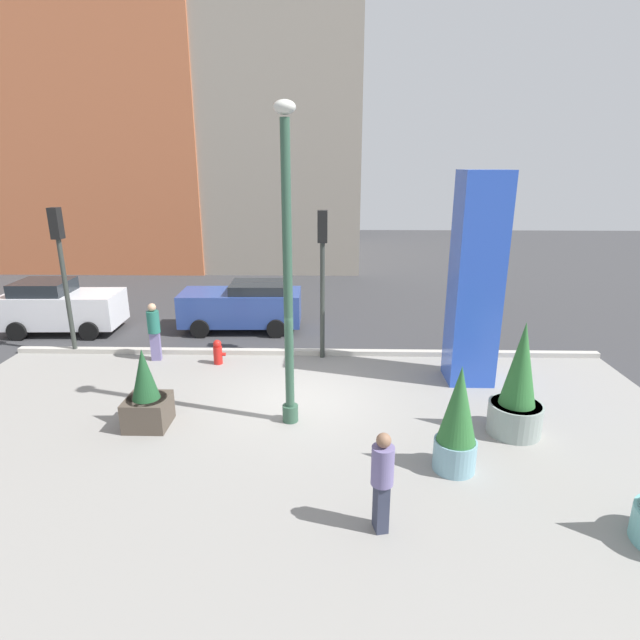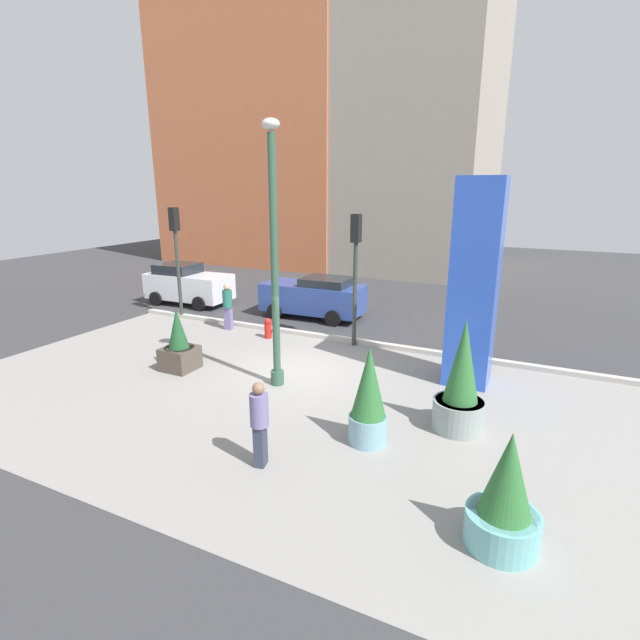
{
  "view_description": "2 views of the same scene",
  "coord_description": "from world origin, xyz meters",
  "px_view_note": "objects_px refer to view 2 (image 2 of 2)",
  "views": [
    {
      "loc": [
        0.81,
        -11.54,
        5.69
      ],
      "look_at": [
        0.53,
        0.0,
        2.1
      ],
      "focal_mm": 28.36,
      "sensor_mm": 36.0,
      "label": 1
    },
    {
      "loc": [
        6.26,
        -11.63,
        5.31
      ],
      "look_at": [
        0.91,
        -0.55,
        1.83
      ],
      "focal_mm": 26.82,
      "sensor_mm": 36.0,
      "label": 2
    }
  ],
  "objects_px": {
    "traffic_light_far_side": "(356,259)",
    "fire_hydrant": "(268,328)",
    "pedestrian_on_sidewalk": "(228,304)",
    "potted_plant_by_pillar": "(461,387)",
    "potted_plant_mid_plaza": "(369,398)",
    "potted_plant_near_right": "(179,346)",
    "car_curb_east": "(314,296)",
    "potted_plant_near_left": "(505,500)",
    "pedestrian_crossing": "(259,420)",
    "traffic_light_corner": "(176,245)",
    "lamp_post": "(274,264)",
    "car_passing_lane": "(188,284)",
    "art_pillar_blue": "(474,285)"
  },
  "relations": [
    {
      "from": "art_pillar_blue",
      "to": "car_curb_east",
      "type": "bearing_deg",
      "value": 148.45
    },
    {
      "from": "pedestrian_crossing",
      "to": "potted_plant_near_left",
      "type": "bearing_deg",
      "value": -3.09
    },
    {
      "from": "car_curb_east",
      "to": "car_passing_lane",
      "type": "xyz_separation_m",
      "value": [
        -6.3,
        -0.39,
        0.03
      ]
    },
    {
      "from": "traffic_light_far_side",
      "to": "fire_hydrant",
      "type": "bearing_deg",
      "value": -168.93
    },
    {
      "from": "potted_plant_near_left",
      "to": "fire_hydrant",
      "type": "height_order",
      "value": "potted_plant_near_left"
    },
    {
      "from": "lamp_post",
      "to": "traffic_light_far_side",
      "type": "height_order",
      "value": "lamp_post"
    },
    {
      "from": "potted_plant_by_pillar",
      "to": "car_curb_east",
      "type": "bearing_deg",
      "value": 135.25
    },
    {
      "from": "potted_plant_by_pillar",
      "to": "potted_plant_near_left",
      "type": "bearing_deg",
      "value": -69.75
    },
    {
      "from": "potted_plant_by_pillar",
      "to": "potted_plant_near_right",
      "type": "relative_size",
      "value": 1.38
    },
    {
      "from": "potted_plant_near_right",
      "to": "potted_plant_mid_plaza",
      "type": "relative_size",
      "value": 0.86
    },
    {
      "from": "potted_plant_mid_plaza",
      "to": "traffic_light_far_side",
      "type": "bearing_deg",
      "value": 114.41
    },
    {
      "from": "car_curb_east",
      "to": "pedestrian_on_sidewalk",
      "type": "distance_m",
      "value": 3.68
    },
    {
      "from": "potted_plant_near_right",
      "to": "fire_hydrant",
      "type": "height_order",
      "value": "potted_plant_near_right"
    },
    {
      "from": "potted_plant_mid_plaza",
      "to": "pedestrian_crossing",
      "type": "height_order",
      "value": "potted_plant_mid_plaza"
    },
    {
      "from": "potted_plant_near_right",
      "to": "car_curb_east",
      "type": "bearing_deg",
      "value": 82.07
    },
    {
      "from": "traffic_light_far_side",
      "to": "pedestrian_on_sidewalk",
      "type": "relative_size",
      "value": 2.5
    },
    {
      "from": "potted_plant_mid_plaza",
      "to": "fire_hydrant",
      "type": "bearing_deg",
      "value": 137.44
    },
    {
      "from": "pedestrian_crossing",
      "to": "potted_plant_by_pillar",
      "type": "bearing_deg",
      "value": 44.55
    },
    {
      "from": "pedestrian_crossing",
      "to": "fire_hydrant",
      "type": "bearing_deg",
      "value": 120.71
    },
    {
      "from": "potted_plant_near_right",
      "to": "car_curb_east",
      "type": "distance_m",
      "value": 7.06
    },
    {
      "from": "car_passing_lane",
      "to": "art_pillar_blue",
      "type": "bearing_deg",
      "value": -16.19
    },
    {
      "from": "potted_plant_mid_plaza",
      "to": "traffic_light_far_side",
      "type": "distance_m",
      "value": 6.74
    },
    {
      "from": "potted_plant_near_right",
      "to": "potted_plant_near_left",
      "type": "bearing_deg",
      "value": -20.51
    },
    {
      "from": "art_pillar_blue",
      "to": "pedestrian_crossing",
      "type": "relative_size",
      "value": 3.16
    },
    {
      "from": "potted_plant_near_right",
      "to": "pedestrian_on_sidewalk",
      "type": "bearing_deg",
      "value": 106.23
    },
    {
      "from": "car_passing_lane",
      "to": "pedestrian_crossing",
      "type": "distance_m",
      "value": 14.22
    },
    {
      "from": "car_passing_lane",
      "to": "car_curb_east",
      "type": "bearing_deg",
      "value": 3.58
    },
    {
      "from": "potted_plant_by_pillar",
      "to": "pedestrian_on_sidewalk",
      "type": "relative_size",
      "value": 1.45
    },
    {
      "from": "art_pillar_blue",
      "to": "potted_plant_mid_plaza",
      "type": "height_order",
      "value": "art_pillar_blue"
    },
    {
      "from": "potted_plant_near_right",
      "to": "car_curb_east",
      "type": "relative_size",
      "value": 0.44
    },
    {
      "from": "traffic_light_corner",
      "to": "pedestrian_on_sidewalk",
      "type": "bearing_deg",
      "value": -10.39
    },
    {
      "from": "pedestrian_on_sidewalk",
      "to": "potted_plant_by_pillar",
      "type": "bearing_deg",
      "value": -23.8
    },
    {
      "from": "traffic_light_far_side",
      "to": "car_passing_lane",
      "type": "height_order",
      "value": "traffic_light_far_side"
    },
    {
      "from": "potted_plant_near_right",
      "to": "traffic_light_far_side",
      "type": "relative_size",
      "value": 0.42
    },
    {
      "from": "traffic_light_far_side",
      "to": "potted_plant_near_right",
      "type": "bearing_deg",
      "value": -131.56
    },
    {
      "from": "fire_hydrant",
      "to": "pedestrian_on_sidewalk",
      "type": "distance_m",
      "value": 2.04
    },
    {
      "from": "art_pillar_blue",
      "to": "car_curb_east",
      "type": "distance_m",
      "value": 8.28
    },
    {
      "from": "potted_plant_by_pillar",
      "to": "traffic_light_far_side",
      "type": "height_order",
      "value": "traffic_light_far_side"
    },
    {
      "from": "art_pillar_blue",
      "to": "potted_plant_by_pillar",
      "type": "xyz_separation_m",
      "value": [
        0.29,
        -2.88,
        -1.74
      ]
    },
    {
      "from": "lamp_post",
      "to": "potted_plant_by_pillar",
      "type": "relative_size",
      "value": 2.67
    },
    {
      "from": "traffic_light_corner",
      "to": "art_pillar_blue",
      "type": "bearing_deg",
      "value": -8.34
    },
    {
      "from": "potted_plant_by_pillar",
      "to": "car_passing_lane",
      "type": "xyz_separation_m",
      "value": [
        -13.46,
        6.7,
        -0.12
      ]
    },
    {
      "from": "car_curb_east",
      "to": "potted_plant_near_left",
      "type": "bearing_deg",
      "value": -51.29
    },
    {
      "from": "potted_plant_by_pillar",
      "to": "pedestrian_crossing",
      "type": "relative_size",
      "value": 1.46
    },
    {
      "from": "potted_plant_near_left",
      "to": "fire_hydrant",
      "type": "xyz_separation_m",
      "value": [
        -8.62,
        7.24,
        -0.42
      ]
    },
    {
      "from": "car_curb_east",
      "to": "car_passing_lane",
      "type": "relative_size",
      "value": 1.07
    },
    {
      "from": "traffic_light_corner",
      "to": "car_curb_east",
      "type": "distance_m",
      "value": 5.88
    },
    {
      "from": "potted_plant_near_left",
      "to": "car_curb_east",
      "type": "xyz_separation_m",
      "value": [
        -8.42,
        10.5,
        0.09
      ]
    },
    {
      "from": "art_pillar_blue",
      "to": "potted_plant_near_right",
      "type": "bearing_deg",
      "value": -160.53
    },
    {
      "from": "potted_plant_mid_plaza",
      "to": "car_curb_east",
      "type": "height_order",
      "value": "potted_plant_mid_plaza"
    }
  ]
}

